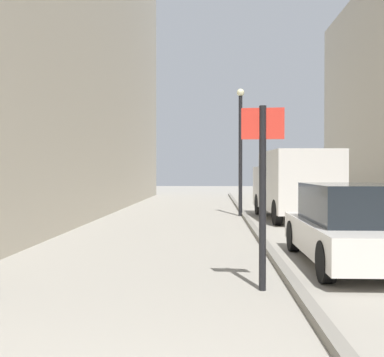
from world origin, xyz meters
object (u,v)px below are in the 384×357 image
(parked_car, at_px, (353,225))
(street_sign_post, at_px, (263,181))
(delivery_van, at_px, (294,183))
(lamp_post, at_px, (240,143))

(parked_car, distance_m, street_sign_post, 2.75)
(delivery_van, relative_size, parked_car, 1.26)
(street_sign_post, distance_m, lamp_post, 11.21)
(parked_car, distance_m, lamp_post, 9.58)
(lamp_post, bearing_deg, street_sign_post, -91.70)
(lamp_post, bearing_deg, delivery_van, -33.40)
(delivery_van, bearing_deg, lamp_post, 143.07)
(delivery_van, xyz_separation_m, lamp_post, (-1.80, 1.19, 1.45))
(street_sign_post, xyz_separation_m, lamp_post, (0.33, 11.15, 1.18))
(parked_car, bearing_deg, lamp_post, 98.97)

